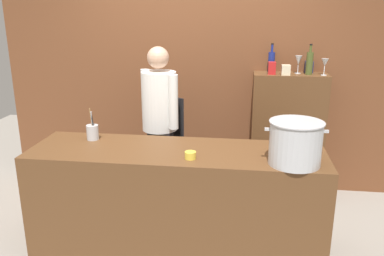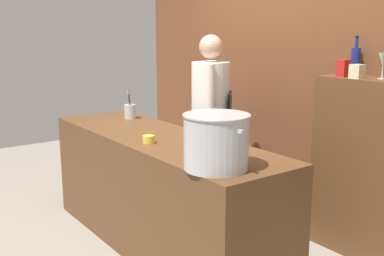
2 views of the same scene
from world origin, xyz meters
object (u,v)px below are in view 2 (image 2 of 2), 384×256
chef (211,113)px  butter_jar (149,139)px  spice_tin_cream (357,71)px  utensil_crock (130,111)px  wine_bottle_cobalt (355,61)px  wine_glass_tall (383,61)px  stockpot_large (216,142)px  spice_tin_red (343,68)px

chef → butter_jar: 1.01m
butter_jar → spice_tin_cream: bearing=58.0°
utensil_crock → spice_tin_cream: bearing=28.7°
spice_tin_cream → utensil_crock: bearing=-151.3°
wine_bottle_cobalt → spice_tin_cream: 0.22m
wine_glass_tall → wine_bottle_cobalt: bearing=167.3°
stockpot_large → butter_jar: bearing=179.7°
wine_glass_tall → spice_tin_red: 0.29m
chef → spice_tin_cream: (1.23, 0.37, 0.44)m
butter_jar → spice_tin_cream: 1.59m
chef → butter_jar: size_ratio=18.98×
chef → spice_tin_cream: chef is taller
butter_jar → spice_tin_cream: size_ratio=0.86×
utensil_crock → butter_jar: (0.91, -0.35, -0.04)m
wine_bottle_cobalt → spice_tin_red: size_ratio=2.37×
stockpot_large → spice_tin_red: spice_tin_red is taller
wine_glass_tall → spice_tin_cream: bearing=-141.3°
utensil_crock → wine_glass_tall: wine_glass_tall is taller
spice_tin_red → wine_bottle_cobalt: bearing=89.7°
wine_bottle_cobalt → spice_tin_red: (-0.00, -0.14, -0.05)m
wine_bottle_cobalt → spice_tin_cream: bearing=-50.6°
spice_tin_red → utensil_crock: bearing=-148.7°
spice_tin_red → butter_jar: bearing=-117.0°
butter_jar → spice_tin_cream: spice_tin_cream is taller
stockpot_large → wine_glass_tall: wine_glass_tall is taller
stockpot_large → spice_tin_red: 1.36m
wine_glass_tall → spice_tin_red: (-0.27, -0.08, -0.07)m
wine_bottle_cobalt → wine_glass_tall: wine_bottle_cobalt is taller
wine_glass_tall → spice_tin_red: size_ratio=1.46×
wine_bottle_cobalt → spice_tin_cream: wine_bottle_cobalt is taller
utensil_crock → wine_glass_tall: bearing=29.5°
chef → stockpot_large: 1.52m
butter_jar → wine_glass_tall: (0.93, 1.39, 0.56)m
wine_bottle_cobalt → stockpot_large: bearing=-85.7°
chef → spice_tin_red: (1.09, 0.39, 0.45)m
stockpot_large → wine_glass_tall: bearing=83.5°
stockpot_large → utensil_crock: (-1.68, 0.35, -0.09)m
utensil_crock → wine_bottle_cobalt: 1.98m
butter_jar → spice_tin_cream: (0.80, 1.28, 0.48)m
wine_glass_tall → spice_tin_red: bearing=-162.7°
butter_jar → wine_bottle_cobalt: bearing=65.4°
wine_bottle_cobalt → spice_tin_red: wine_bottle_cobalt is taller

